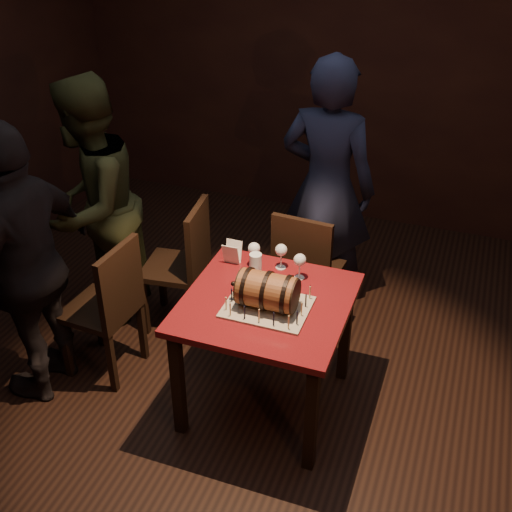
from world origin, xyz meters
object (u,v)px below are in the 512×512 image
chair_left_front (110,303)px  wine_glass_right (300,261)px  chair_left_rear (185,260)px  person_left_front (29,266)px  pub_table (266,317)px  wine_glass_left (254,249)px  person_back (327,188)px  wine_glass_mid (281,251)px  pint_of_ale (256,266)px  person_left_rear (92,207)px  chair_back (305,268)px  barrel_cake (267,291)px

chair_left_front → wine_glass_right: bearing=16.6°
chair_left_rear → person_left_front: size_ratio=0.54×
pub_table → wine_glass_left: wine_glass_left is taller
chair_left_rear → person_back: person_back is taller
wine_glass_mid → person_left_front: person_left_front is taller
pint_of_ale → person_left_front: person_left_front is taller
person_back → chair_left_front: bearing=55.0°
wine_glass_mid → person_left_rear: (-1.35, 0.11, -0.00)m
chair_back → chair_left_rear: 0.81m
pint_of_ale → person_left_rear: 1.26m
pint_of_ale → wine_glass_left: bearing=115.0°
wine_glass_right → pint_of_ale: bearing=-164.1°
barrel_cake → pint_of_ale: bearing=121.5°
pub_table → person_back: size_ratio=0.49×
wine_glass_right → chair_back: size_ratio=0.17×
wine_glass_left → wine_glass_mid: size_ratio=1.00×
barrel_cake → wine_glass_right: (0.08, 0.34, 0.01)m
wine_glass_right → chair_left_front: size_ratio=0.17×
chair_back → person_back: bearing=88.6°
wine_glass_right → person_back: bearing=95.0°
pint_of_ale → chair_left_front: bearing=-163.1°
wine_glass_mid → chair_left_front: chair_left_front is taller
pub_table → chair_left_front: (-0.99, -0.05, -0.12)m
chair_left_front → person_back: bearing=50.4°
wine_glass_mid → chair_left_front: 1.09m
pub_table → wine_glass_left: 0.42m
pub_table → chair_left_front: 0.99m
wine_glass_mid → wine_glass_right: same height
chair_back → chair_left_front: (-1.00, -0.79, 0.00)m
chair_left_front → person_left_front: (-0.33, -0.24, 0.34)m
person_left_rear → pint_of_ale: bearing=74.6°
wine_glass_left → chair_left_rear: size_ratio=0.17×
person_left_front → chair_left_front: bearing=126.9°
chair_back → person_back: size_ratio=0.51×
wine_glass_mid → wine_glass_right: bearing=-26.7°
chair_back → person_left_rear: 1.46m
person_back → person_left_rear: person_back is taller
pub_table → chair_left_rear: size_ratio=0.97×
wine_glass_right → chair_left_rear: size_ratio=0.17×
wine_glass_left → chair_left_front: size_ratio=0.17×
wine_glass_left → chair_left_rear: (-0.59, 0.25, -0.35)m
pint_of_ale → chair_left_rear: bearing=151.3°
chair_left_rear → person_left_front: person_left_front is taller
pub_table → pint_of_ale: bearing=124.1°
person_left_rear → person_left_front: size_ratio=1.01×
person_back → chair_back: bearing=93.2°
barrel_cake → pint_of_ale: 0.32m
person_left_rear → pub_table: bearing=67.7°
barrel_cake → chair_back: (-0.01, 0.80, -0.34)m
person_left_front → person_back: bearing=138.8°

